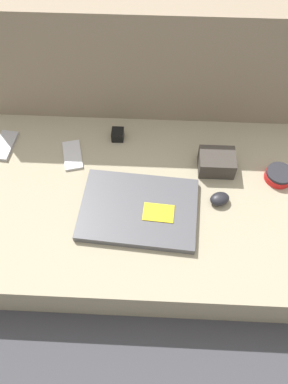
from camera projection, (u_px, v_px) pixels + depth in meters
The scene contains 10 objects.
ground_plane at pixel (144, 220), 1.28m from camera, with size 8.00×8.00×0.00m, color #38383D.
couch_seat at pixel (144, 208), 1.22m from camera, with size 1.19×0.65×0.15m.
couch_backrest at pixel (150, 73), 1.29m from camera, with size 1.19×0.20×0.54m.
laptop at pixel (139, 209), 1.11m from camera, with size 0.36×0.27×0.03m.
computer_mouse at pixel (220, 199), 1.13m from camera, with size 0.07×0.06×0.03m.
speaker_puck at pixel (279, 175), 1.18m from camera, with size 0.09×0.09×0.03m.
phone_silver at pixel (5, 145), 1.26m from camera, with size 0.07×0.13×0.01m.
phone_black at pixel (73, 155), 1.24m from camera, with size 0.09×0.13×0.01m.
camera_pouch at pixel (217, 162), 1.19m from camera, with size 0.11×0.09×0.06m.
charger_brick at pixel (118, 135), 1.27m from camera, with size 0.04×0.04×0.03m.
Camera 1 is at (0.03, -0.63, 1.12)m, focal length 35.00 mm.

